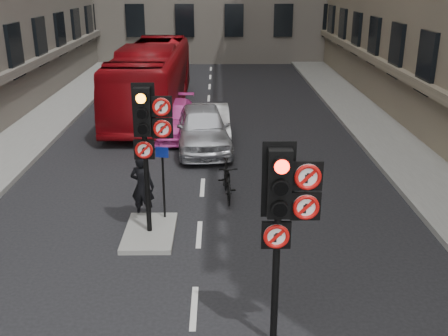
{
  "coord_description": "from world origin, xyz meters",
  "views": [
    {
      "loc": [
        0.47,
        -6.4,
        5.92
      ],
      "look_at": [
        0.58,
        2.62,
        2.6
      ],
      "focal_mm": 42.0,
      "sensor_mm": 36.0,
      "label": 1
    }
  ],
  "objects_px": {
    "car_silver": "(202,128)",
    "bus_red": "(152,79)",
    "signal_far": "(148,128)",
    "motorcycle": "(227,180)",
    "info_sign": "(163,173)",
    "motorcyclist": "(142,186)",
    "car_pink": "(173,119)",
    "car_white": "(210,125)",
    "signal_near": "(284,205)"
  },
  "relations": [
    {
      "from": "car_pink",
      "to": "car_silver",
      "type": "bearing_deg",
      "value": -57.34
    },
    {
      "from": "car_silver",
      "to": "bus_red",
      "type": "bearing_deg",
      "value": 108.45
    },
    {
      "from": "signal_far",
      "to": "car_silver",
      "type": "relative_size",
      "value": 0.78
    },
    {
      "from": "bus_red",
      "to": "signal_far",
      "type": "bearing_deg",
      "value": -82.45
    },
    {
      "from": "car_white",
      "to": "signal_near",
      "type": "bearing_deg",
      "value": -85.61
    },
    {
      "from": "motorcyclist",
      "to": "car_pink",
      "type": "bearing_deg",
      "value": -76.89
    },
    {
      "from": "car_white",
      "to": "bus_red",
      "type": "distance_m",
      "value": 5.36
    },
    {
      "from": "motorcycle",
      "to": "motorcyclist",
      "type": "distance_m",
      "value": 2.54
    },
    {
      "from": "signal_far",
      "to": "car_white",
      "type": "relative_size",
      "value": 0.89
    },
    {
      "from": "info_sign",
      "to": "motorcyclist",
      "type": "bearing_deg",
      "value": 168.47
    },
    {
      "from": "car_silver",
      "to": "car_white",
      "type": "xyz_separation_m",
      "value": [
        0.26,
        0.8,
        -0.12
      ]
    },
    {
      "from": "car_pink",
      "to": "car_white",
      "type": "bearing_deg",
      "value": -36.19
    },
    {
      "from": "motorcycle",
      "to": "car_white",
      "type": "bearing_deg",
      "value": 92.16
    },
    {
      "from": "car_pink",
      "to": "motorcyclist",
      "type": "height_order",
      "value": "motorcyclist"
    },
    {
      "from": "signal_far",
      "to": "motorcyclist",
      "type": "relative_size",
      "value": 2.08
    },
    {
      "from": "car_white",
      "to": "info_sign",
      "type": "xyz_separation_m",
      "value": [
        -1.07,
        -6.81,
        0.67
      ]
    },
    {
      "from": "car_silver",
      "to": "car_white",
      "type": "distance_m",
      "value": 0.85
    },
    {
      "from": "signal_near",
      "to": "car_white",
      "type": "bearing_deg",
      "value": 96.5
    },
    {
      "from": "signal_far",
      "to": "motorcyclist",
      "type": "distance_m",
      "value": 2.13
    },
    {
      "from": "signal_near",
      "to": "motorcyclist",
      "type": "height_order",
      "value": "signal_near"
    },
    {
      "from": "bus_red",
      "to": "motorcyclist",
      "type": "distance_m",
      "value": 11.17
    },
    {
      "from": "signal_far",
      "to": "car_pink",
      "type": "bearing_deg",
      "value": 91.21
    },
    {
      "from": "car_silver",
      "to": "motorcycle",
      "type": "height_order",
      "value": "car_silver"
    },
    {
      "from": "bus_red",
      "to": "motorcycle",
      "type": "relative_size",
      "value": 6.23
    },
    {
      "from": "signal_far",
      "to": "motorcycle",
      "type": "relative_size",
      "value": 2.01
    },
    {
      "from": "car_pink",
      "to": "bus_red",
      "type": "bearing_deg",
      "value": 108.93
    },
    {
      "from": "signal_near",
      "to": "signal_far",
      "type": "distance_m",
      "value": 4.77
    },
    {
      "from": "signal_far",
      "to": "info_sign",
      "type": "relative_size",
      "value": 1.9
    },
    {
      "from": "bus_red",
      "to": "motorcycle",
      "type": "bearing_deg",
      "value": -70.9
    },
    {
      "from": "motorcyclist",
      "to": "bus_red",
      "type": "bearing_deg",
      "value": -70.28
    },
    {
      "from": "car_silver",
      "to": "bus_red",
      "type": "relative_size",
      "value": 0.42
    },
    {
      "from": "signal_near",
      "to": "car_silver",
      "type": "relative_size",
      "value": 0.78
    },
    {
      "from": "bus_red",
      "to": "motorcycle",
      "type": "xyz_separation_m",
      "value": [
        3.22,
        -9.85,
        -1.01
      ]
    },
    {
      "from": "bus_red",
      "to": "info_sign",
      "type": "bearing_deg",
      "value": -80.97
    },
    {
      "from": "car_white",
      "to": "car_silver",
      "type": "bearing_deg",
      "value": -110.33
    },
    {
      "from": "car_white",
      "to": "bus_red",
      "type": "relative_size",
      "value": 0.36
    },
    {
      "from": "car_white",
      "to": "motorcyclist",
      "type": "height_order",
      "value": "motorcyclist"
    },
    {
      "from": "bus_red",
      "to": "motorcyclist",
      "type": "bearing_deg",
      "value": -83.68
    },
    {
      "from": "signal_near",
      "to": "signal_far",
      "type": "xyz_separation_m",
      "value": [
        -2.6,
        4.0,
        0.12
      ]
    },
    {
      "from": "motorcycle",
      "to": "motorcyclist",
      "type": "height_order",
      "value": "motorcyclist"
    },
    {
      "from": "car_silver",
      "to": "car_pink",
      "type": "height_order",
      "value": "car_silver"
    },
    {
      "from": "signal_far",
      "to": "car_pink",
      "type": "height_order",
      "value": "signal_far"
    },
    {
      "from": "signal_near",
      "to": "motorcycle",
      "type": "relative_size",
      "value": 2.01
    },
    {
      "from": "car_white",
      "to": "info_sign",
      "type": "distance_m",
      "value": 6.93
    },
    {
      "from": "bus_red",
      "to": "info_sign",
      "type": "relative_size",
      "value": 5.87
    },
    {
      "from": "signal_far",
      "to": "motorcycle",
      "type": "distance_m",
      "value": 3.63
    },
    {
      "from": "motorcyclist",
      "to": "car_white",
      "type": "bearing_deg",
      "value": -89.65
    },
    {
      "from": "signal_far",
      "to": "bus_red",
      "type": "distance_m",
      "value": 12.25
    },
    {
      "from": "car_silver",
      "to": "bus_red",
      "type": "height_order",
      "value": "bus_red"
    },
    {
      "from": "signal_far",
      "to": "car_white",
      "type": "distance_m",
      "value": 7.92
    }
  ]
}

